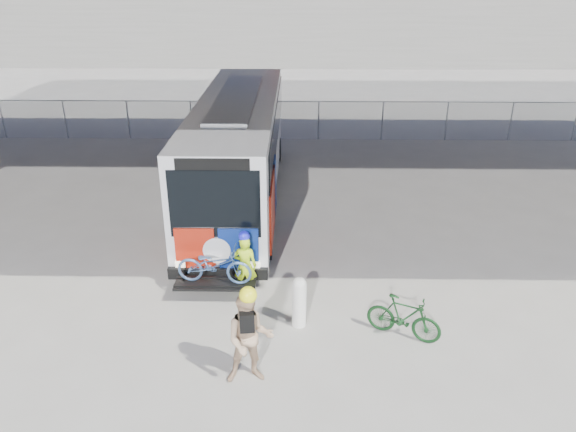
{
  "coord_description": "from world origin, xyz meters",
  "views": [
    {
      "loc": [
        -0.0,
        -13.91,
        7.67
      ],
      "look_at": [
        -0.23,
        -0.46,
        1.6
      ],
      "focal_mm": 35.0,
      "sensor_mm": 36.0,
      "label": 1
    }
  ],
  "objects_px": {
    "cyclist_tan": "(250,338)",
    "bike_parked": "(404,317)",
    "bus": "(239,142)",
    "cyclist_hivis": "(245,264)",
    "bollard": "(299,300)"
  },
  "relations": [
    {
      "from": "bollard",
      "to": "bike_parked",
      "type": "relative_size",
      "value": 0.74
    },
    {
      "from": "cyclist_tan",
      "to": "bike_parked",
      "type": "bearing_deg",
      "value": 17.12
    },
    {
      "from": "bus",
      "to": "bike_parked",
      "type": "bearing_deg",
      "value": -61.38
    },
    {
      "from": "bus",
      "to": "cyclist_hivis",
      "type": "distance_m",
      "value": 6.48
    },
    {
      "from": "cyclist_hivis",
      "to": "bike_parked",
      "type": "height_order",
      "value": "cyclist_hivis"
    },
    {
      "from": "bus",
      "to": "cyclist_hivis",
      "type": "relative_size",
      "value": 7.34
    },
    {
      "from": "bus",
      "to": "cyclist_tan",
      "type": "bearing_deg",
      "value": -83.44
    },
    {
      "from": "bus",
      "to": "bike_parked",
      "type": "relative_size",
      "value": 7.65
    },
    {
      "from": "bollard",
      "to": "cyclist_tan",
      "type": "xyz_separation_m",
      "value": [
        -0.97,
        -1.89,
        0.35
      ]
    },
    {
      "from": "bollard",
      "to": "bike_parked",
      "type": "height_order",
      "value": "bollard"
    },
    {
      "from": "cyclist_hivis",
      "to": "bollard",
      "type": "bearing_deg",
      "value": 138.97
    },
    {
      "from": "bollard",
      "to": "bike_parked",
      "type": "distance_m",
      "value": 2.36
    },
    {
      "from": "cyclist_tan",
      "to": "bike_parked",
      "type": "height_order",
      "value": "cyclist_tan"
    },
    {
      "from": "bollard",
      "to": "cyclist_tan",
      "type": "bearing_deg",
      "value": -117.26
    },
    {
      "from": "cyclist_hivis",
      "to": "bus",
      "type": "bearing_deg",
      "value": -79.9
    }
  ]
}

